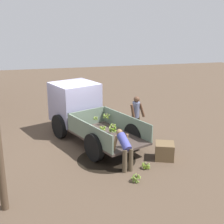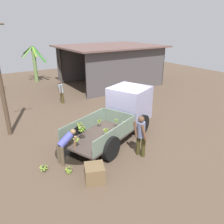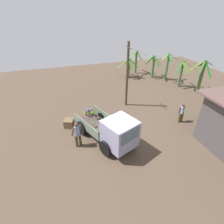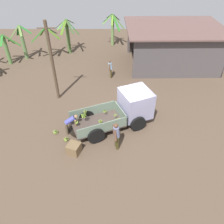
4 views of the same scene
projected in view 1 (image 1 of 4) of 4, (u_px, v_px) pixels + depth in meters
name	position (u px, v px, depth m)	size (l,w,h in m)	color
ground	(76.00, 136.00, 13.05)	(36.00, 36.00, 0.00)	brown
mud_patch_0	(106.00, 160.00, 10.89)	(2.05, 2.05, 0.01)	black
cargo_truck	(80.00, 109.00, 12.90)	(5.04, 3.43, 2.14)	#443832
person_foreground_visitor	(136.00, 114.00, 12.72)	(0.45, 0.71, 1.73)	#393417
person_worker_loading	(124.00, 147.00, 10.06)	(0.82, 0.62, 1.25)	brown
banana_bunch_on_ground_0	(146.00, 165.00, 10.22)	(0.29, 0.29, 0.23)	brown
banana_bunch_on_ground_1	(147.00, 167.00, 10.23)	(0.21, 0.21, 0.16)	brown
banana_bunch_on_ground_2	(136.00, 178.00, 9.41)	(0.32, 0.31, 0.24)	brown
wooden_crate_0	(164.00, 151.00, 10.90)	(0.64, 0.64, 0.58)	brown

